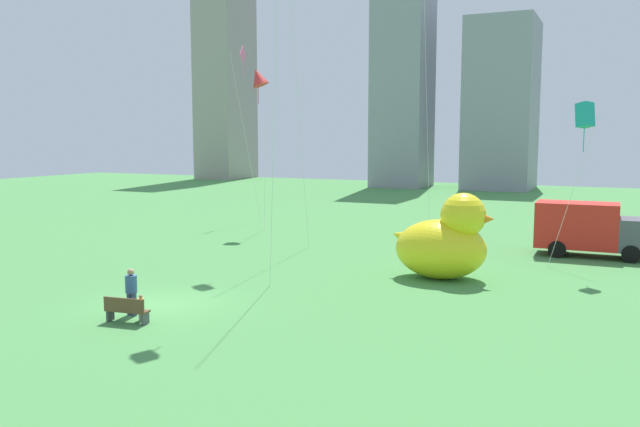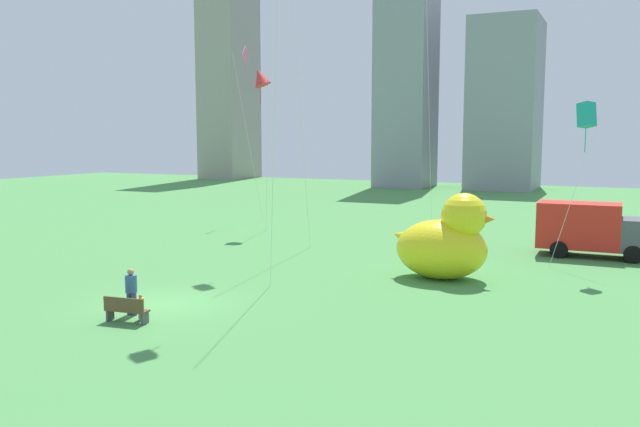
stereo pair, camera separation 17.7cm
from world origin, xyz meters
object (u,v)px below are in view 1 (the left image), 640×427
object	(u,v)px
person_adult	(131,290)
kite_pink	(243,63)
kite_red	(258,77)
box_truck	(590,230)
kite_teal	(585,116)
person_child	(141,306)
giant_inflatable_duck	(444,242)
park_bench	(126,310)

from	to	relation	value
person_adult	kite_pink	world-z (taller)	kite_pink
kite_red	box_truck	bearing A→B (deg)	-1.87
kite_pink	kite_teal	size ratio (longest dim) A/B	1.64
kite_red	kite_teal	bearing A→B (deg)	-14.34
person_child	kite_pink	distance (m)	29.30
person_child	giant_inflatable_duck	size ratio (longest dim) A/B	0.19
box_truck	kite_red	size ratio (longest dim) A/B	0.52
park_bench	person_child	size ratio (longest dim) A/B	1.74
kite_red	kite_teal	world-z (taller)	kite_red
park_bench	box_truck	size ratio (longest dim) A/B	0.28
kite_pink	kite_red	bearing A→B (deg)	-49.29
giant_inflatable_duck	kite_teal	xyz separation A→B (m)	(5.35, 4.09, 5.61)
kite_pink	box_truck	bearing A→B (deg)	-12.05
person_child	giant_inflatable_duck	world-z (taller)	giant_inflatable_duck
person_child	park_bench	bearing A→B (deg)	-118.68
box_truck	kite_pink	distance (m)	26.96
person_adult	giant_inflatable_duck	xyz separation A→B (m)	(8.55, 10.57, 0.72)
person_adult	kite_red	world-z (taller)	kite_red
person_child	box_truck	bearing A→B (deg)	55.48
box_truck	kite_pink	size ratio (longest dim) A/B	0.44
giant_inflatable_duck	kite_pink	bearing A→B (deg)	143.65
park_bench	kite_red	world-z (taller)	kite_red
kite_red	kite_teal	xyz separation A→B (m)	(20.18, -5.16, -2.91)
person_adult	kite_pink	size ratio (longest dim) A/B	0.13
person_adult	box_truck	bearing A→B (deg)	53.49
person_adult	person_child	xyz separation A→B (m)	(0.74, -0.38, -0.43)
person_child	giant_inflatable_duck	bearing A→B (deg)	54.54
person_adult	box_truck	distance (m)	23.84
person_adult	kite_red	size ratio (longest dim) A/B	0.15
park_bench	kite_pink	world-z (taller)	kite_pink
box_truck	kite_red	xyz separation A→B (m)	(-20.46, 0.67, 8.73)
person_adult	kite_red	bearing A→B (deg)	107.58
giant_inflatable_duck	box_truck	distance (m)	10.27
person_adult	giant_inflatable_duck	world-z (taller)	giant_inflatable_duck
park_bench	kite_teal	bearing A→B (deg)	49.16
park_bench	giant_inflatable_duck	bearing A→B (deg)	54.80
person_child	giant_inflatable_duck	distance (m)	13.50
giant_inflatable_duck	kite_red	world-z (taller)	kite_red
giant_inflatable_duck	kite_teal	bearing A→B (deg)	37.41
kite_red	kite_pink	size ratio (longest dim) A/B	0.84
park_bench	kite_teal	world-z (taller)	kite_teal
park_bench	kite_pink	distance (m)	29.61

